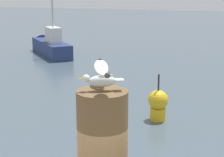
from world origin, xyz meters
TOP-DOWN VIEW (x-y plane):
  - mooring_post at (0.68, -0.27)m, footprint 0.44×0.44m
  - seagull at (0.68, -0.27)m, footprint 0.39×0.60m
  - boat_navy at (-8.49, 15.68)m, footprint 4.25×4.36m
  - channel_buoy at (-0.36, 6.94)m, footprint 0.56×0.56m

SIDE VIEW (x-z plane):
  - channel_buoy at x=-0.36m, z-range -0.19..1.14m
  - boat_navy at x=-8.49m, z-range -1.70..2.69m
  - mooring_post at x=0.68m, z-range 1.79..2.82m
  - seagull at x=0.68m, z-range 2.83..3.05m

